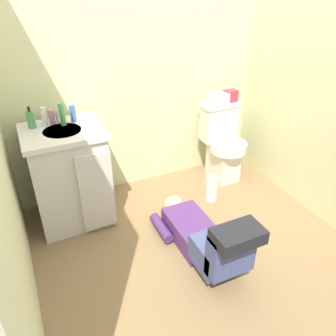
{
  "coord_description": "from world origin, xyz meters",
  "views": [
    {
      "loc": [
        -1.0,
        -1.68,
        1.86
      ],
      "look_at": [
        -0.0,
        0.47,
        0.45
      ],
      "focal_mm": 36.43,
      "sensor_mm": 36.0,
      "label": 1
    }
  ],
  "objects_px": {
    "tissue_box": "(217,99)",
    "soap_dispenser": "(31,119)",
    "bottle_white": "(44,117)",
    "person_plumber": "(204,236)",
    "toilet": "(222,143)",
    "paper_towel_roll": "(211,188)",
    "faucet": "(57,116)",
    "bottle_pink": "(52,117)",
    "vanity_cabinet": "(70,176)",
    "bottle_green": "(62,114)",
    "bottle_blue": "(73,113)",
    "toiletry_bag": "(230,96)"
  },
  "relations": [
    {
      "from": "tissue_box",
      "to": "soap_dispenser",
      "type": "height_order",
      "value": "soap_dispenser"
    },
    {
      "from": "tissue_box",
      "to": "soap_dispenser",
      "type": "xyz_separation_m",
      "value": [
        -1.63,
        -0.02,
        0.09
      ]
    },
    {
      "from": "bottle_white",
      "to": "person_plumber",
      "type": "bearing_deg",
      "value": -48.26
    },
    {
      "from": "toilet",
      "to": "paper_towel_roll",
      "type": "xyz_separation_m",
      "value": [
        -0.3,
        -0.32,
        -0.25
      ]
    },
    {
      "from": "tissue_box",
      "to": "soap_dispenser",
      "type": "distance_m",
      "value": 1.63
    },
    {
      "from": "faucet",
      "to": "bottle_pink",
      "type": "bearing_deg",
      "value": -173.37
    },
    {
      "from": "vanity_cabinet",
      "to": "soap_dispenser",
      "type": "relative_size",
      "value": 4.94
    },
    {
      "from": "vanity_cabinet",
      "to": "person_plumber",
      "type": "xyz_separation_m",
      "value": [
        0.76,
        -0.84,
        -0.24
      ]
    },
    {
      "from": "soap_dispenser",
      "to": "bottle_green",
      "type": "distance_m",
      "value": 0.23
    },
    {
      "from": "tissue_box",
      "to": "bottle_white",
      "type": "bearing_deg",
      "value": -178.8
    },
    {
      "from": "person_plumber",
      "to": "bottle_green",
      "type": "xyz_separation_m",
      "value": [
        -0.73,
        0.92,
        0.73
      ]
    },
    {
      "from": "tissue_box",
      "to": "bottle_white",
      "type": "relative_size",
      "value": 1.49
    },
    {
      "from": "paper_towel_roll",
      "to": "faucet",
      "type": "bearing_deg",
      "value": 160.98
    },
    {
      "from": "bottle_green",
      "to": "paper_towel_roll",
      "type": "xyz_separation_m",
      "value": [
        1.15,
        -0.34,
        -0.79
      ]
    },
    {
      "from": "faucet",
      "to": "paper_towel_roll",
      "type": "height_order",
      "value": "faucet"
    },
    {
      "from": "soap_dispenser",
      "to": "toilet",
      "type": "bearing_deg",
      "value": -2.31
    },
    {
      "from": "paper_towel_roll",
      "to": "soap_dispenser",
      "type": "bearing_deg",
      "value": 164.23
    },
    {
      "from": "faucet",
      "to": "bottle_pink",
      "type": "relative_size",
      "value": 0.87
    },
    {
      "from": "bottle_green",
      "to": "bottle_blue",
      "type": "relative_size",
      "value": 1.31
    },
    {
      "from": "bottle_green",
      "to": "bottle_pink",
      "type": "bearing_deg",
      "value": 138.9
    },
    {
      "from": "person_plumber",
      "to": "soap_dispenser",
      "type": "height_order",
      "value": "soap_dispenser"
    },
    {
      "from": "bottle_pink",
      "to": "toiletry_bag",
      "type": "bearing_deg",
      "value": 0.28
    },
    {
      "from": "person_plumber",
      "to": "bottle_pink",
      "type": "xyz_separation_m",
      "value": [
        -0.8,
        0.98,
        0.7
      ]
    },
    {
      "from": "bottle_blue",
      "to": "tissue_box",
      "type": "bearing_deg",
      "value": 1.43
    },
    {
      "from": "toilet",
      "to": "person_plumber",
      "type": "xyz_separation_m",
      "value": [
        -0.72,
        -0.9,
        -0.19
      ]
    },
    {
      "from": "soap_dispenser",
      "to": "toiletry_bag",
      "type": "bearing_deg",
      "value": 0.75
    },
    {
      "from": "vanity_cabinet",
      "to": "bottle_green",
      "type": "relative_size",
      "value": 4.74
    },
    {
      "from": "soap_dispenser",
      "to": "bottle_white",
      "type": "distance_m",
      "value": 0.09
    },
    {
      "from": "faucet",
      "to": "person_plumber",
      "type": "bearing_deg",
      "value": -52.44
    },
    {
      "from": "vanity_cabinet",
      "to": "bottle_white",
      "type": "height_order",
      "value": "bottle_white"
    },
    {
      "from": "vanity_cabinet",
      "to": "paper_towel_roll",
      "type": "height_order",
      "value": "vanity_cabinet"
    },
    {
      "from": "person_plumber",
      "to": "soap_dispenser",
      "type": "bearing_deg",
      "value": 134.46
    },
    {
      "from": "faucet",
      "to": "toiletry_bag",
      "type": "height_order",
      "value": "faucet"
    },
    {
      "from": "bottle_white",
      "to": "bottle_blue",
      "type": "relative_size",
      "value": 1.12
    },
    {
      "from": "paper_towel_roll",
      "to": "bottle_white",
      "type": "bearing_deg",
      "value": 163.5
    },
    {
      "from": "soap_dispenser",
      "to": "bottle_blue",
      "type": "height_order",
      "value": "soap_dispenser"
    },
    {
      "from": "bottle_green",
      "to": "bottle_white",
      "type": "bearing_deg",
      "value": 163.05
    },
    {
      "from": "faucet",
      "to": "person_plumber",
      "type": "height_order",
      "value": "faucet"
    },
    {
      "from": "tissue_box",
      "to": "bottle_blue",
      "type": "distance_m",
      "value": 1.32
    },
    {
      "from": "person_plumber",
      "to": "paper_towel_roll",
      "type": "distance_m",
      "value": 0.72
    },
    {
      "from": "person_plumber",
      "to": "toiletry_bag",
      "type": "relative_size",
      "value": 8.59
    },
    {
      "from": "tissue_box",
      "to": "toiletry_bag",
      "type": "xyz_separation_m",
      "value": [
        0.15,
        0.0,
        0.01
      ]
    },
    {
      "from": "vanity_cabinet",
      "to": "person_plumber",
      "type": "bearing_deg",
      "value": -48.06
    },
    {
      "from": "person_plumber",
      "to": "tissue_box",
      "type": "relative_size",
      "value": 4.84
    },
    {
      "from": "toiletry_bag",
      "to": "bottle_blue",
      "type": "bearing_deg",
      "value": -178.72
    },
    {
      "from": "bottle_white",
      "to": "bottle_green",
      "type": "distance_m",
      "value": 0.13
    },
    {
      "from": "toilet",
      "to": "bottle_white",
      "type": "relative_size",
      "value": 5.08
    },
    {
      "from": "toilet",
      "to": "toiletry_bag",
      "type": "xyz_separation_m",
      "value": [
        0.1,
        0.09,
        0.44
      ]
    },
    {
      "from": "vanity_cabinet",
      "to": "toilet",
      "type": "bearing_deg",
      "value": 2.27
    },
    {
      "from": "toiletry_bag",
      "to": "bottle_white",
      "type": "xyz_separation_m",
      "value": [
        -1.68,
        -0.03,
        0.09
      ]
    }
  ]
}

